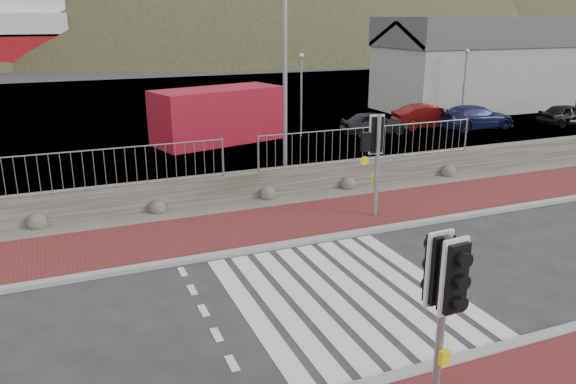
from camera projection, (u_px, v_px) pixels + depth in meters
name	position (u px, v px, depth m)	size (l,w,h in m)	color
ground	(344.00, 295.00, 12.22)	(220.00, 220.00, 0.00)	#28282B
sidewalk_far	(270.00, 226.00, 16.18)	(40.00, 3.00, 0.08)	maroon
kerb_near	(427.00, 369.00, 9.56)	(40.00, 0.25, 0.12)	gray
kerb_far	(291.00, 244.00, 14.85)	(40.00, 0.25, 0.12)	gray
zebra_crossing	(344.00, 295.00, 12.22)	(4.62, 5.60, 0.01)	silver
gravel_strip	(248.00, 205.00, 17.94)	(40.00, 1.50, 0.06)	#59544C
stone_wall	(240.00, 186.00, 18.52)	(40.00, 0.60, 0.90)	#454039
railing	(240.00, 147.00, 17.98)	(18.07, 0.07, 1.22)	gray
quay	(144.00, 109.00, 36.82)	(120.00, 40.00, 0.50)	#4C4C4F
water	(98.00, 67.00, 67.67)	(220.00, 50.00, 0.05)	#3F4C54
harbor_building	(474.00, 63.00, 36.22)	(12.20, 6.20, 5.80)	#9E9E99
hills_backdrop	(139.00, 188.00, 99.05)	(254.00, 90.00, 100.00)	#2C2E1B
traffic_signal_near	(444.00, 289.00, 7.83)	(0.45, 0.29, 3.00)	gray
traffic_signal_far	(377.00, 144.00, 16.29)	(0.76, 0.33, 3.13)	gray
streetlight	(288.00, 43.00, 18.70)	(1.78, 0.85, 8.80)	gray
shipping_container	(218.00, 115.00, 26.91)	(6.16, 2.57, 2.57)	maroon
car_a	(374.00, 123.00, 28.79)	(1.39, 3.46, 1.18)	black
car_b	(429.00, 117.00, 30.28)	(1.37, 3.92, 1.29)	#5E0D0D
car_c	(475.00, 117.00, 30.20)	(1.79, 4.40, 1.28)	#151B41
car_e	(569.00, 115.00, 31.24)	(1.41, 3.50, 1.19)	black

